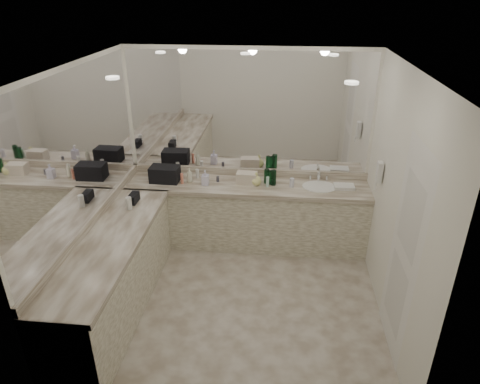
# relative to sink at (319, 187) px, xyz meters

# --- Properties ---
(floor) EXTENTS (3.20, 3.20, 0.00)m
(floor) POSITION_rel_sink_xyz_m (-0.95, -1.20, -0.90)
(floor) COLOR beige
(floor) RESTS_ON ground
(ceiling) EXTENTS (3.20, 3.20, 0.00)m
(ceiling) POSITION_rel_sink_xyz_m (-0.95, -1.20, 1.71)
(ceiling) COLOR white
(ceiling) RESTS_ON floor
(wall_back) EXTENTS (3.20, 0.02, 2.60)m
(wall_back) POSITION_rel_sink_xyz_m (-0.95, 0.30, 0.41)
(wall_back) COLOR white
(wall_back) RESTS_ON floor
(wall_left) EXTENTS (0.02, 3.00, 2.60)m
(wall_left) POSITION_rel_sink_xyz_m (-2.55, -1.20, 0.41)
(wall_left) COLOR white
(wall_left) RESTS_ON floor
(wall_right) EXTENTS (0.02, 3.00, 2.60)m
(wall_right) POSITION_rel_sink_xyz_m (0.65, -1.20, 0.41)
(wall_right) COLOR white
(wall_right) RESTS_ON floor
(vanity_back_base) EXTENTS (3.20, 0.60, 0.84)m
(vanity_back_base) POSITION_rel_sink_xyz_m (-0.95, 0.00, -0.48)
(vanity_back_base) COLOR silver
(vanity_back_base) RESTS_ON floor
(vanity_back_top) EXTENTS (3.20, 0.64, 0.06)m
(vanity_back_top) POSITION_rel_sink_xyz_m (-0.95, -0.01, -0.03)
(vanity_back_top) COLOR beige
(vanity_back_top) RESTS_ON vanity_back_base
(vanity_left_base) EXTENTS (0.60, 2.40, 0.84)m
(vanity_left_base) POSITION_rel_sink_xyz_m (-2.25, -1.50, -0.48)
(vanity_left_base) COLOR silver
(vanity_left_base) RESTS_ON floor
(vanity_left_top) EXTENTS (0.64, 2.42, 0.06)m
(vanity_left_top) POSITION_rel_sink_xyz_m (-2.24, -1.50, -0.03)
(vanity_left_top) COLOR beige
(vanity_left_top) RESTS_ON vanity_left_base
(backsplash_back) EXTENTS (3.20, 0.04, 0.10)m
(backsplash_back) POSITION_rel_sink_xyz_m (-0.95, 0.28, 0.05)
(backsplash_back) COLOR beige
(backsplash_back) RESTS_ON vanity_back_top
(backsplash_left) EXTENTS (0.04, 3.00, 0.10)m
(backsplash_left) POSITION_rel_sink_xyz_m (-2.53, -1.20, 0.05)
(backsplash_left) COLOR beige
(backsplash_left) RESTS_ON vanity_left_top
(mirror_back) EXTENTS (3.12, 0.01, 1.55)m
(mirror_back) POSITION_rel_sink_xyz_m (-0.95, 0.29, 0.88)
(mirror_back) COLOR white
(mirror_back) RESTS_ON wall_back
(mirror_left) EXTENTS (0.01, 2.92, 1.55)m
(mirror_left) POSITION_rel_sink_xyz_m (-2.54, -1.20, 0.88)
(mirror_left) COLOR white
(mirror_left) RESTS_ON wall_left
(sink) EXTENTS (0.44, 0.44, 0.03)m
(sink) POSITION_rel_sink_xyz_m (0.00, 0.00, 0.00)
(sink) COLOR white
(sink) RESTS_ON vanity_back_top
(faucet) EXTENTS (0.24, 0.16, 0.14)m
(faucet) POSITION_rel_sink_xyz_m (0.00, 0.21, 0.07)
(faucet) COLOR silver
(faucet) RESTS_ON vanity_back_top
(wall_phone) EXTENTS (0.06, 0.10, 0.24)m
(wall_phone) POSITION_rel_sink_xyz_m (0.61, -0.50, 0.46)
(wall_phone) COLOR white
(wall_phone) RESTS_ON wall_right
(door) EXTENTS (0.02, 0.82, 2.10)m
(door) POSITION_rel_sink_xyz_m (0.64, -1.70, 0.16)
(door) COLOR white
(door) RESTS_ON wall_right
(black_toiletry_bag) EXTENTS (0.39, 0.25, 0.22)m
(black_toiletry_bag) POSITION_rel_sink_xyz_m (-2.03, -0.02, 0.11)
(black_toiletry_bag) COLOR black
(black_toiletry_bag) RESTS_ON vanity_back_top
(black_bag_spill) EXTENTS (0.09, 0.20, 0.11)m
(black_bag_spill) POSITION_rel_sink_xyz_m (-2.25, -0.67, 0.06)
(black_bag_spill) COLOR black
(black_bag_spill) RESTS_ON vanity_left_top
(cream_cosmetic_case) EXTENTS (0.27, 0.18, 0.15)m
(cream_cosmetic_case) POSITION_rel_sink_xyz_m (-0.95, 0.02, 0.08)
(cream_cosmetic_case) COLOR beige
(cream_cosmetic_case) RESTS_ON vanity_back_top
(hand_towel) EXTENTS (0.26, 0.18, 0.04)m
(hand_towel) POSITION_rel_sink_xyz_m (0.31, -0.00, 0.03)
(hand_towel) COLOR white
(hand_towel) RESTS_ON vanity_back_top
(lotion_left) EXTENTS (0.07, 0.07, 0.16)m
(lotion_left) POSITION_rel_sink_xyz_m (-2.25, -0.83, 0.08)
(lotion_left) COLOR white
(lotion_left) RESTS_ON vanity_left_top
(soap_bottle_a) EXTENTS (0.10, 0.10, 0.19)m
(soap_bottle_a) POSITION_rel_sink_xyz_m (-1.71, -0.01, 0.10)
(soap_bottle_a) COLOR silver
(soap_bottle_a) RESTS_ON vanity_back_top
(soap_bottle_b) EXTENTS (0.09, 0.09, 0.20)m
(soap_bottle_b) POSITION_rel_sink_xyz_m (-1.48, -0.08, 0.11)
(soap_bottle_b) COLOR silver
(soap_bottle_b) RESTS_ON vanity_back_top
(soap_bottle_c) EXTENTS (0.17, 0.17, 0.18)m
(soap_bottle_c) POSITION_rel_sink_xyz_m (-0.82, -0.02, 0.09)
(soap_bottle_c) COLOR #EDEA91
(soap_bottle_c) RESTS_ON vanity_back_top
(green_bottle_0) EXTENTS (0.07, 0.07, 0.18)m
(green_bottle_0) POSITION_rel_sink_xyz_m (-0.63, 0.03, 0.10)
(green_bottle_0) COLOR #135228
(green_bottle_0) RESTS_ON vanity_back_top
(green_bottle_1) EXTENTS (0.07, 0.07, 0.21)m
(green_bottle_1) POSITION_rel_sink_xyz_m (-0.60, 0.01, 0.11)
(green_bottle_1) COLOR #135228
(green_bottle_1) RESTS_ON vanity_back_top
(green_bottle_2) EXTENTS (0.07, 0.07, 0.20)m
(green_bottle_2) POSITION_rel_sink_xyz_m (-0.69, 0.05, 0.10)
(green_bottle_2) COLOR #135228
(green_bottle_2) RESTS_ON vanity_back_top
(amenity_bottle_0) EXTENTS (0.05, 0.05, 0.08)m
(amenity_bottle_0) POSITION_rel_sink_xyz_m (-1.98, 0.12, 0.04)
(amenity_bottle_0) COLOR white
(amenity_bottle_0) RESTS_ON vanity_back_top
(amenity_bottle_1) EXTENTS (0.06, 0.06, 0.12)m
(amenity_bottle_1) POSITION_rel_sink_xyz_m (-0.36, -0.03, 0.07)
(amenity_bottle_1) COLOR silver
(amenity_bottle_1) RESTS_ON vanity_back_top
(amenity_bottle_2) EXTENTS (0.04, 0.04, 0.14)m
(amenity_bottle_2) POSITION_rel_sink_xyz_m (-0.67, -0.05, 0.07)
(amenity_bottle_2) COLOR silver
(amenity_bottle_2) RESTS_ON vanity_back_top
(amenity_bottle_3) EXTENTS (0.05, 0.05, 0.12)m
(amenity_bottle_3) POSITION_rel_sink_xyz_m (-1.63, 0.13, 0.06)
(amenity_bottle_3) COLOR white
(amenity_bottle_3) RESTS_ON vanity_back_top
(amenity_bottle_4) EXTENTS (0.04, 0.04, 0.07)m
(amenity_bottle_4) POSITION_rel_sink_xyz_m (-1.34, 0.03, 0.04)
(amenity_bottle_4) COLOR #3F3F4C
(amenity_bottle_4) RESTS_ON vanity_back_top
(amenity_bottle_5) EXTENTS (0.04, 0.04, 0.14)m
(amenity_bottle_5) POSITION_rel_sink_xyz_m (-1.79, -0.07, 0.08)
(amenity_bottle_5) COLOR #E57F66
(amenity_bottle_5) RESTS_ON vanity_back_top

